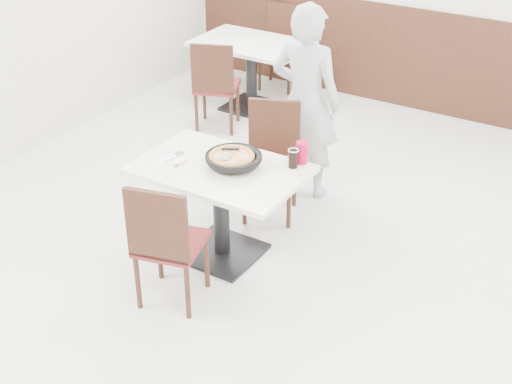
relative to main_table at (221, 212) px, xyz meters
The scene contains 18 objects.
floor 0.53m from the main_table, ahead, with size 7.00×7.00×0.00m, color #B7B6B2.
wainscot_back 3.49m from the main_table, 83.73° to the left, with size 5.90×0.03×1.10m, color black.
main_table is the anchor object (origin of this frame).
chair_near 0.62m from the main_table, 89.21° to the right, with size 0.42×0.42×0.95m, color black, non-canonical shape.
chair_far 0.70m from the main_table, 89.05° to the left, with size 0.42×0.42×0.95m, color black, non-canonical shape.
trivet 0.41m from the main_table, 28.73° to the left, with size 0.12×0.12×0.04m, color black.
pizza_pan 0.43m from the main_table, 44.35° to the left, with size 0.38×0.38×0.01m, color black.
pizza 0.44m from the main_table, 47.35° to the left, with size 0.30×0.30×0.02m, color #B2793B.
pizza_server 0.47m from the main_table, 10.45° to the left, with size 0.07×0.09×0.00m, color white.
napkin 0.53m from the main_table, 165.69° to the right, with size 0.16×0.16×0.00m, color white.
side_plate 0.52m from the main_table, 167.38° to the right, with size 0.17×0.17×0.01m, color white.
fork 0.53m from the main_table, 166.20° to the right, with size 0.02×0.16×0.00m, color white.
cola_glass 0.68m from the main_table, 31.90° to the left, with size 0.07×0.07×0.13m, color black.
red_cup 0.75m from the main_table, 39.21° to the left, with size 0.09×0.09×0.16m, color #A8082A.
diner_person 1.28m from the main_table, 87.70° to the left, with size 0.61×0.40×1.67m, color silver.
bg_table_left 2.86m from the main_table, 117.51° to the left, with size 1.20×0.80×0.75m, color silver, non-canonical shape.
bg_chair_left_near 2.34m from the main_table, 125.21° to the left, with size 0.42×0.42×0.95m, color black, non-canonical shape.
bg_chair_left_far 3.50m from the main_table, 112.95° to the left, with size 0.42×0.42×0.95m, color black, non-canonical shape.
Camera 1 is at (2.20, -3.67, 3.13)m, focal length 50.00 mm.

